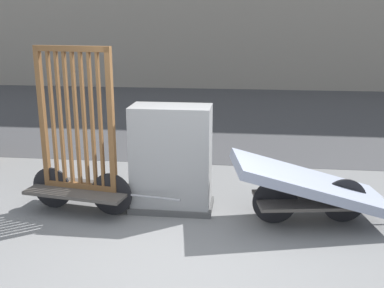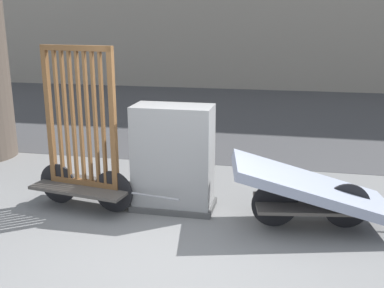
# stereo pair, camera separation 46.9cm
# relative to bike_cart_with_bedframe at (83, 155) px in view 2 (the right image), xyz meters

# --- Properties ---
(ground_plane) EXTENTS (60.00, 60.00, 0.00)m
(ground_plane) POSITION_rel_bike_cart_with_bedframe_xyz_m (1.46, -1.20, -0.73)
(ground_plane) COLOR slate
(road_strip) EXTENTS (56.00, 9.32, 0.01)m
(road_strip) POSITION_rel_bike_cart_with_bedframe_xyz_m (1.46, 6.85, -0.72)
(road_strip) COLOR #424244
(road_strip) RESTS_ON ground_plane
(bike_cart_with_bedframe) EXTENTS (2.06, 0.86, 2.15)m
(bike_cart_with_bedframe) POSITION_rel_bike_cart_with_bedframe_xyz_m (0.00, 0.00, 0.00)
(bike_cart_with_bedframe) COLOR #4C4742
(bike_cart_with_bedframe) RESTS_ON ground_plane
(bike_cart_with_mattress) EXTENTS (2.37, 1.24, 0.85)m
(bike_cart_with_mattress) POSITION_rel_bike_cart_with_bedframe_xyz_m (2.93, 0.00, -0.26)
(bike_cart_with_mattress) COLOR #4C4742
(bike_cart_with_mattress) RESTS_ON ground_plane
(utility_cabinet) EXTENTS (1.09, 0.59, 1.40)m
(utility_cabinet) POSITION_rel_bike_cart_with_bedframe_xyz_m (1.16, 0.23, -0.07)
(utility_cabinet) COLOR #4C4C4C
(utility_cabinet) RESTS_ON ground_plane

